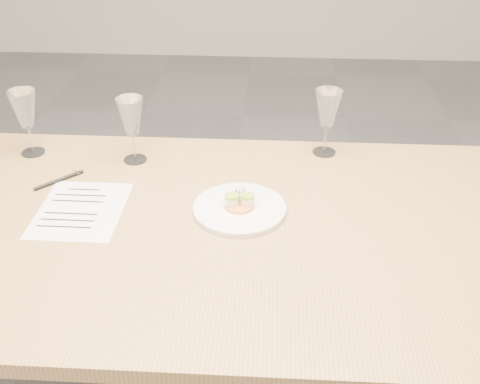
# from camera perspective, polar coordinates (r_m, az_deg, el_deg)

# --- Properties ---
(dining_table) EXTENTS (2.40, 1.00, 0.75)m
(dining_table) POSITION_cam_1_polar(r_m,az_deg,el_deg) (1.63, -4.20, -5.03)
(dining_table) COLOR #AC814B
(dining_table) RESTS_ON ground
(dinner_plate) EXTENTS (0.25, 0.25, 0.07)m
(dinner_plate) POSITION_cam_1_polar(r_m,az_deg,el_deg) (1.63, -0.03, -1.53)
(dinner_plate) COLOR white
(dinner_plate) RESTS_ON dining_table
(recipe_sheet) EXTENTS (0.23, 0.29, 0.00)m
(recipe_sheet) POSITION_cam_1_polar(r_m,az_deg,el_deg) (1.70, -14.87, -1.64)
(recipe_sheet) COLOR white
(recipe_sheet) RESTS_ON dining_table
(ballpoint_pen) EXTENTS (0.12, 0.12, 0.01)m
(ballpoint_pen) POSITION_cam_1_polar(r_m,az_deg,el_deg) (1.85, -16.77, 1.10)
(ballpoint_pen) COLOR black
(ballpoint_pen) RESTS_ON dining_table
(wine_glass_1) EXTENTS (0.09, 0.09, 0.21)m
(wine_glass_1) POSITION_cam_1_polar(r_m,az_deg,el_deg) (1.98, -19.75, 7.30)
(wine_glass_1) COLOR white
(wine_glass_1) RESTS_ON dining_table
(wine_glass_2) EXTENTS (0.08, 0.08, 0.21)m
(wine_glass_2) POSITION_cam_1_polar(r_m,az_deg,el_deg) (1.85, -10.29, 6.94)
(wine_glass_2) COLOR white
(wine_glass_2) RESTS_ON dining_table
(wine_glass_3) EXTENTS (0.09, 0.09, 0.21)m
(wine_glass_3) POSITION_cam_1_polar(r_m,az_deg,el_deg) (1.88, 8.31, 7.71)
(wine_glass_3) COLOR white
(wine_glass_3) RESTS_ON dining_table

